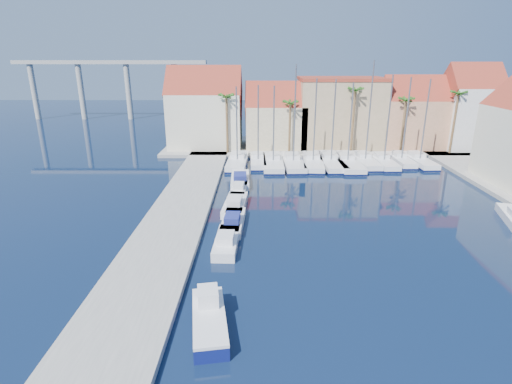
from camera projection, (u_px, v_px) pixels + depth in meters
ground at (273, 310)px, 25.22m from camera, size 260.00×260.00×0.00m
quay_west at (174, 222)px, 37.99m from camera, size 6.00×77.00×0.50m
shore_north at (320, 146)px, 70.53m from camera, size 54.00×16.00×0.50m
fishing_boat at (209, 318)px, 23.42m from camera, size 2.77×5.88×1.98m
motorboat_west_0 at (226, 242)px, 33.44m from camera, size 2.03×5.87×1.40m
motorboat_west_1 at (233, 222)px, 37.51m from camera, size 2.20×6.11×1.40m
motorboat_west_2 at (235, 204)px, 41.96m from camera, size 2.55×6.67×1.40m
motorboat_west_3 at (239, 189)px, 46.65m from camera, size 1.92×5.21×1.40m
motorboat_west_4 at (240, 179)px, 50.55m from camera, size 2.49×7.07×1.40m
sailboat_0 at (238, 161)px, 59.18m from camera, size 3.10×10.59×11.34m
sailboat_1 at (258, 161)px, 59.21m from camera, size 2.48×8.53×11.53m
sailboat_2 at (273, 162)px, 58.56m from camera, size 2.86×10.81×11.50m
sailboat_3 at (293, 162)px, 58.57m from camera, size 3.22×10.74×14.31m
sailboat_4 at (313, 162)px, 58.79m from camera, size 3.75×11.02×12.47m
sailboat_5 at (330, 161)px, 59.10m from camera, size 3.59×11.60×12.34m
sailboat_6 at (347, 162)px, 58.81m from camera, size 3.14×11.83×11.92m
sailboat_7 at (364, 160)px, 59.45m from camera, size 2.99×9.97×14.83m
sailboat_8 at (383, 161)px, 58.89m from camera, size 2.58×9.15×12.93m
sailboat_9 at (400, 160)px, 59.80m from camera, size 2.39×8.35×12.57m
sailboat_10 at (418, 160)px, 59.51m from camera, size 2.88×9.40×12.31m
building_0 at (206, 111)px, 67.71m from camera, size 12.30×9.00×13.50m
building_1 at (276, 118)px, 68.02m from camera, size 10.30×8.00×11.00m
building_2 at (340, 112)px, 68.58m from camera, size 14.20×10.20×11.50m
building_3 at (411, 115)px, 67.67m from camera, size 10.30×8.00×12.00m
building_4 at (469, 109)px, 66.30m from camera, size 8.30×8.00×14.00m
palm_0 at (226, 98)px, 62.13m from camera, size 2.60×2.60×10.15m
palm_1 at (290, 105)px, 62.36m from camera, size 2.60×2.60×9.15m
palm_2 at (355, 92)px, 61.68m from camera, size 2.60×2.60×11.15m
palm_3 at (406, 102)px, 62.07m from camera, size 2.60×2.60×9.65m
palm_4 at (458, 96)px, 61.71m from camera, size 2.60×2.60×10.65m
viaduct at (107, 78)px, 99.88m from camera, size 48.00×2.20×14.45m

